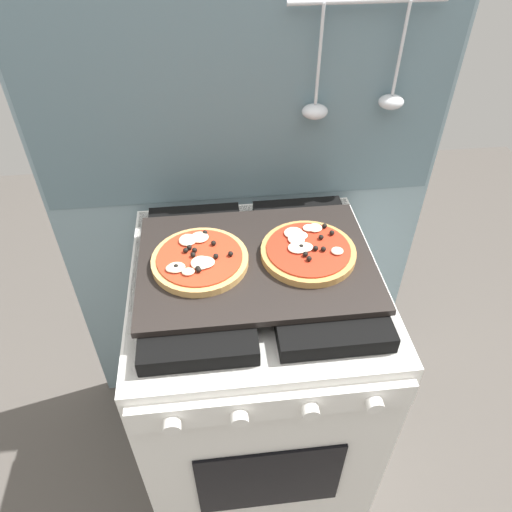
{
  "coord_description": "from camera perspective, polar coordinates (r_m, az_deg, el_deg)",
  "views": [
    {
      "loc": [
        -0.09,
        -0.82,
        1.65
      ],
      "look_at": [
        0.0,
        0.0,
        0.93
      ],
      "focal_mm": 33.75,
      "sensor_mm": 36.0,
      "label": 1
    }
  ],
  "objects": [
    {
      "name": "stove",
      "position": [
        1.46,
        0.01,
        -14.2
      ],
      "size": [
        0.6,
        0.64,
        0.9
      ],
      "color": "white",
      "rests_on": "ground_plane"
    },
    {
      "name": "baking_tray",
      "position": [
        1.11,
        0.0,
        -0.69
      ],
      "size": [
        0.54,
        0.38,
        0.02
      ],
      "primitive_type": "cube",
      "color": "black",
      "rests_on": "stove"
    },
    {
      "name": "kitchen_backsplash",
      "position": [
        1.45,
        -1.43,
        4.56
      ],
      "size": [
        1.1,
        0.09,
        1.55
      ],
      "color": "#7A939E",
      "rests_on": "ground_plane"
    },
    {
      "name": "pizza_left",
      "position": [
        1.1,
        -6.73,
        -0.36
      ],
      "size": [
        0.22,
        0.22,
        0.03
      ],
      "color": "tan",
      "rests_on": "baking_tray"
    },
    {
      "name": "ground_plane",
      "position": [
        1.85,
        0.0,
        -22.06
      ],
      "size": [
        4.0,
        4.0,
        0.0
      ],
      "primitive_type": "plane",
      "color": "#4C4742"
    },
    {
      "name": "pizza_right",
      "position": [
        1.12,
        6.14,
        0.74
      ],
      "size": [
        0.22,
        0.22,
        0.03
      ],
      "color": "#C18947",
      "rests_on": "baking_tray"
    }
  ]
}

